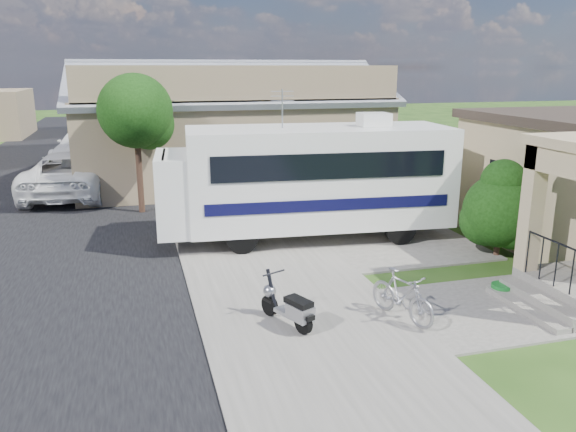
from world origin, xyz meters
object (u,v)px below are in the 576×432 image
object	(u,v)px
garden_hose	(502,290)
van	(86,146)
motorhome	(308,177)
shrub	(501,207)
scooter	(289,307)
bicycle	(402,299)
pickup_truck	(73,173)

from	to	relation	value
garden_hose	van	bearing A→B (deg)	115.14
motorhome	shrub	world-z (taller)	motorhome
scooter	bicycle	bearing A→B (deg)	-31.65
pickup_truck	garden_hose	world-z (taller)	pickup_truck
pickup_truck	van	world-z (taller)	van
scooter	van	bearing A→B (deg)	79.49
motorhome	scooter	distance (m)	5.94
bicycle	pickup_truck	xyz separation A→B (m)	(-7.00, 13.46, 0.36)
van	pickup_truck	bearing A→B (deg)	-78.99
van	motorhome	bearing A→B (deg)	-55.24
bicycle	van	xyz separation A→B (m)	(-7.02, 21.35, 0.38)
scooter	pickup_truck	bearing A→B (deg)	86.70
pickup_truck	garden_hose	size ratio (longest dim) A/B	13.34
bicycle	garden_hose	xyz separation A→B (m)	(2.70, 0.64, -0.38)
motorhome	van	size ratio (longest dim) A/B	1.39
pickup_truck	motorhome	bearing A→B (deg)	138.85
pickup_truck	garden_hose	xyz separation A→B (m)	(9.69, -12.82, -0.74)
scooter	van	world-z (taller)	van
motorhome	bicycle	xyz separation A→B (m)	(0.08, -5.71, -1.29)
bicycle	garden_hose	world-z (taller)	bicycle
shrub	scooter	world-z (taller)	shrub
bicycle	garden_hose	bearing A→B (deg)	-5.62
motorhome	garden_hose	bearing A→B (deg)	-56.48
scooter	bicycle	size ratio (longest dim) A/B	0.85
scooter	pickup_truck	world-z (taller)	pickup_truck
bicycle	van	distance (m)	22.48
scooter	bicycle	xyz separation A→B (m)	(2.13, -0.30, 0.05)
bicycle	van	size ratio (longest dim) A/B	0.27
pickup_truck	van	distance (m)	7.90
van	garden_hose	xyz separation A→B (m)	(9.72, -20.71, -0.76)
shrub	bicycle	distance (m)	5.19
scooter	pickup_truck	xyz separation A→B (m)	(-4.86, 13.15, 0.41)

